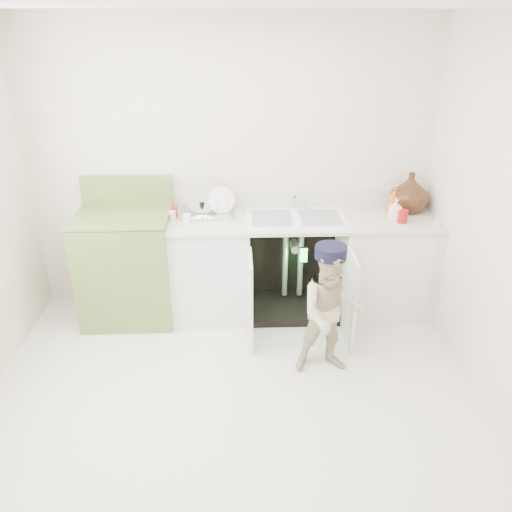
{
  "coord_description": "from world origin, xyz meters",
  "views": [
    {
      "loc": [
        0.06,
        -2.74,
        2.45
      ],
      "look_at": [
        0.19,
        0.7,
        0.79
      ],
      "focal_mm": 35.0,
      "sensor_mm": 36.0,
      "label": 1
    }
  ],
  "objects": [
    {
      "name": "avocado_stove",
      "position": [
        -0.91,
        1.18,
        0.5
      ],
      "size": [
        0.78,
        0.65,
        1.21
      ],
      "color": "olive",
      "rests_on": "ground"
    },
    {
      "name": "repair_worker",
      "position": [
        0.72,
        0.34,
        0.52
      ],
      "size": [
        0.51,
        0.73,
        1.03
      ],
      "rotation": [
        0.0,
        0.0,
        0.05
      ],
      "color": "#C2B18B",
      "rests_on": "ground"
    },
    {
      "name": "counter_run",
      "position": [
        0.59,
        1.21,
        0.48
      ],
      "size": [
        2.44,
        1.02,
        1.25
      ],
      "color": "silver",
      "rests_on": "ground"
    },
    {
      "name": "room_shell",
      "position": [
        0.0,
        0.0,
        1.25
      ],
      "size": [
        6.0,
        5.5,
        1.26
      ],
      "color": "beige",
      "rests_on": "ground"
    },
    {
      "name": "ground",
      "position": [
        0.0,
        0.0,
        0.0
      ],
      "size": [
        3.5,
        3.5,
        0.0
      ],
      "primitive_type": "plane",
      "color": "silver",
      "rests_on": "ground"
    }
  ]
}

